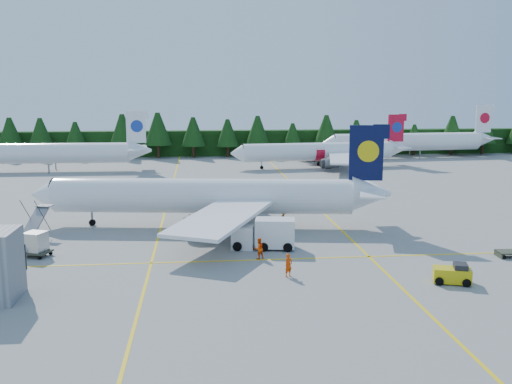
{
  "coord_description": "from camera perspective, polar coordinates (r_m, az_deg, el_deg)",
  "views": [
    {
      "loc": [
        -9.64,
        -55.8,
        15.09
      ],
      "look_at": [
        -2.95,
        9.89,
        3.5
      ],
      "focal_mm": 40.0,
      "sensor_mm": 36.0,
      "label": 1
    }
  ],
  "objects": [
    {
      "name": "uld_pair",
      "position": [
        58.06,
        -22.29,
        -4.54
      ],
      "size": [
        5.84,
        4.48,
        1.95
      ],
      "rotation": [
        0.0,
        0.0,
        -0.38
      ],
      "color": "#363A2A",
      "rests_on": "ground"
    },
    {
      "name": "airliner_red",
      "position": [
        115.91,
        5.94,
        4.0
      ],
      "size": [
        36.34,
        29.77,
        10.57
      ],
      "rotation": [
        0.0,
        0.0,
        0.1
      ],
      "color": "white",
      "rests_on": "ground"
    },
    {
      "name": "taxi_stripe_cross",
      "position": [
        52.92,
        4.96,
        -6.65
      ],
      "size": [
        80.0,
        0.25,
        0.01
      ],
      "primitive_type": "cube",
      "color": "yellow",
      "rests_on": "ground"
    },
    {
      "name": "baggage_tug",
      "position": [
        48.63,
        19.1,
        -7.75
      ],
      "size": [
        3.21,
        2.33,
        1.55
      ],
      "rotation": [
        0.0,
        0.0,
        -0.3
      ],
      "color": "#D0B90B",
      "rests_on": "ground"
    },
    {
      "name": "airliner_navy",
      "position": [
        64.7,
        -5.96,
        -0.45
      ],
      "size": [
        39.55,
        32.34,
        11.54
      ],
      "rotation": [
        0.0,
        0.0,
        -0.14
      ],
      "color": "white",
      "rests_on": "ground"
    },
    {
      "name": "taxi_stripe_b",
      "position": [
        78.85,
        5.74,
        -1.12
      ],
      "size": [
        0.25,
        120.0,
        0.01
      ],
      "primitive_type": "cube",
      "color": "yellow",
      "rests_on": "ground"
    },
    {
      "name": "treeline_hedge",
      "position": [
        138.67,
        -1.81,
        4.95
      ],
      "size": [
        220.0,
        4.0,
        6.0
      ],
      "primitive_type": "cube",
      "color": "black",
      "rests_on": "ground"
    },
    {
      "name": "airliner_far_right",
      "position": [
        136.57,
        14.42,
        4.89
      ],
      "size": [
        41.5,
        7.09,
        12.06
      ],
      "rotation": [
        0.0,
        0.0,
        0.08
      ],
      "color": "white",
      "rests_on": "ground"
    },
    {
      "name": "crew_b",
      "position": [
        52.43,
        0.29,
        -5.67
      ],
      "size": [
        1.17,
        1.07,
        1.94
      ],
      "primitive_type": "imported",
      "rotation": [
        0.0,
        0.0,
        3.59
      ],
      "color": "#FF4905",
      "rests_on": "ground"
    },
    {
      "name": "crew_a",
      "position": [
        47.52,
        3.27,
        -7.33
      ],
      "size": [
        0.86,
        0.77,
        1.96
      ],
      "primitive_type": "imported",
      "rotation": [
        0.0,
        0.0,
        0.54
      ],
      "color": "#D93B04",
      "rests_on": "ground"
    },
    {
      "name": "airliner_far_left",
      "position": [
        117.23,
        -21.23,
        3.65
      ],
      "size": [
        39.42,
        4.35,
        11.47
      ],
      "rotation": [
        0.0,
        0.0,
        -0.01
      ],
      "color": "white",
      "rests_on": "ground"
    },
    {
      "name": "ground",
      "position": [
        58.6,
        3.87,
        -4.99
      ],
      "size": [
        320.0,
        320.0,
        0.0
      ],
      "primitive_type": "plane",
      "color": "gray",
      "rests_on": "ground"
    },
    {
      "name": "service_truck",
      "position": [
        55.72,
        0.75,
        -4.2
      ],
      "size": [
        6.41,
        3.2,
        2.96
      ],
      "rotation": [
        0.0,
        0.0,
        -0.17
      ],
      "color": "silver",
      "rests_on": "ground"
    },
    {
      "name": "airstairs",
      "position": [
        62.16,
        -21.8,
        -4.13
      ],
      "size": [
        4.13,
        5.6,
        3.36
      ],
      "rotation": [
        0.0,
        0.0,
        -0.29
      ],
      "color": "white",
      "rests_on": "ground"
    },
    {
      "name": "taxi_stripe_a",
      "position": [
        77.41,
        -8.93,
        -1.4
      ],
      "size": [
        0.25,
        120.0,
        0.01
      ],
      "primitive_type": "cube",
      "color": "yellow",
      "rests_on": "ground"
    },
    {
      "name": "crew_c",
      "position": [
        65.32,
        2.8,
        -2.63
      ],
      "size": [
        0.61,
        0.8,
        1.75
      ],
      "primitive_type": "imported",
      "rotation": [
        0.0,
        0.0,
        1.75
      ],
      "color": "#D75E04",
      "rests_on": "ground"
    }
  ]
}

